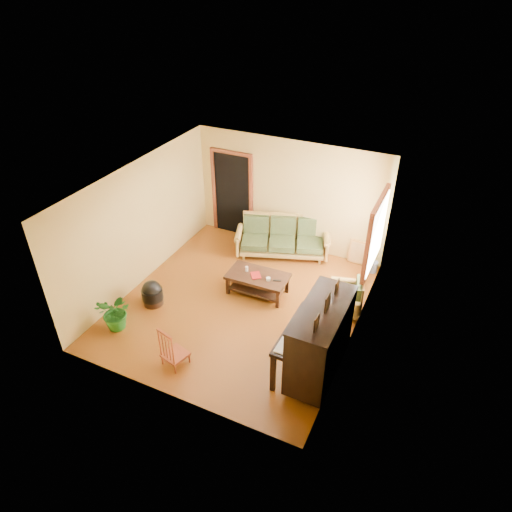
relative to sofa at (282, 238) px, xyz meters
The scene contains 16 objects.
floor 2.08m from the sofa, 91.63° to the right, with size 5.00×5.00×0.00m, color #5A2B0B.
doorway 1.68m from the sofa, 163.41° to the left, with size 1.08×0.16×2.05m, color black.
window 2.51m from the sofa, 18.75° to the right, with size 0.12×1.36×1.46m, color white.
sofa is the anchor object (origin of this frame).
coffee_table 1.57m from the sofa, 86.29° to the right, with size 1.23×0.67×0.45m, color black.
armchair 2.28m from the sofa, 35.67° to the right, with size 0.72×0.76×0.76m, color olive.
piano 3.63m from the sofa, 58.22° to the right, with size 0.92×1.56×1.38m, color black.
footstool 3.22m from the sofa, 120.74° to the right, with size 0.42×0.42×0.40m, color black.
red_chair 3.93m from the sofa, 94.90° to the right, with size 0.38×0.41×0.81m, color maroon.
leaning_frame 1.73m from the sofa, 13.13° to the left, with size 0.44×0.10×0.58m, color #BD863F.
ceramic_crock 2.10m from the sofa, ahead, with size 0.20×0.20×0.25m, color #34459E.
potted_plant 4.05m from the sofa, 116.44° to the right, with size 0.66×0.57×0.73m, color #195618.
book 1.65m from the sofa, 89.88° to the right, with size 0.19×0.25×0.02m, color #A11615.
candle 1.53m from the sofa, 96.05° to the right, with size 0.06×0.06×0.11m, color silver.
glass_jar 1.66m from the sofa, 77.35° to the right, with size 0.09×0.09×0.06m, color white.
remote 1.65m from the sofa, 71.23° to the right, with size 0.16×0.04×0.02m, color black.
Camera 1 is at (3.30, -6.28, 5.84)m, focal length 32.00 mm.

